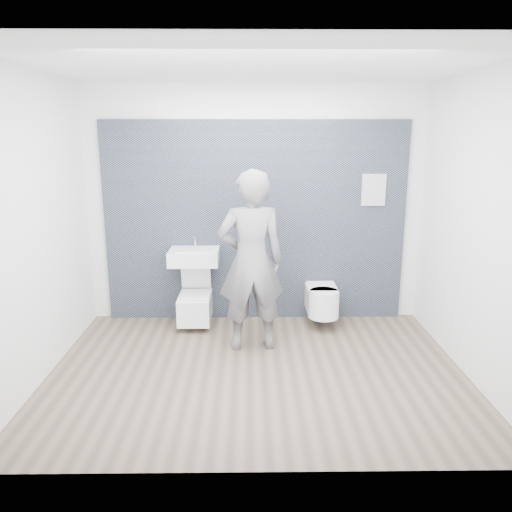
{
  "coord_description": "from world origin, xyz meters",
  "views": [
    {
      "loc": [
        -0.07,
        -4.44,
        2.25
      ],
      "look_at": [
        0.0,
        0.6,
        1.0
      ],
      "focal_mm": 35.0,
      "sensor_mm": 36.0,
      "label": 1
    }
  ],
  "objects_px": {
    "toilet_square": "(195,305)",
    "toilet_rounded": "(322,301)",
    "washbasin": "(194,256)",
    "visitor": "(251,262)"
  },
  "relations": [
    {
      "from": "visitor",
      "to": "toilet_rounded",
      "type": "bearing_deg",
      "value": -152.41
    },
    {
      "from": "visitor",
      "to": "washbasin",
      "type": "bearing_deg",
      "value": -52.44
    },
    {
      "from": "washbasin",
      "to": "toilet_square",
      "type": "xyz_separation_m",
      "value": [
        -0.0,
        -0.05,
        -0.59
      ]
    },
    {
      "from": "toilet_rounded",
      "to": "visitor",
      "type": "bearing_deg",
      "value": -145.27
    },
    {
      "from": "washbasin",
      "to": "visitor",
      "type": "xyz_separation_m",
      "value": [
        0.66,
        -0.67,
        0.11
      ]
    },
    {
      "from": "washbasin",
      "to": "visitor",
      "type": "bearing_deg",
      "value": -45.3
    },
    {
      "from": "toilet_square",
      "to": "visitor",
      "type": "height_order",
      "value": "visitor"
    },
    {
      "from": "washbasin",
      "to": "visitor",
      "type": "distance_m",
      "value": 0.95
    },
    {
      "from": "washbasin",
      "to": "toilet_square",
      "type": "height_order",
      "value": "washbasin"
    },
    {
      "from": "toilet_square",
      "to": "toilet_rounded",
      "type": "relative_size",
      "value": 1.2
    }
  ]
}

